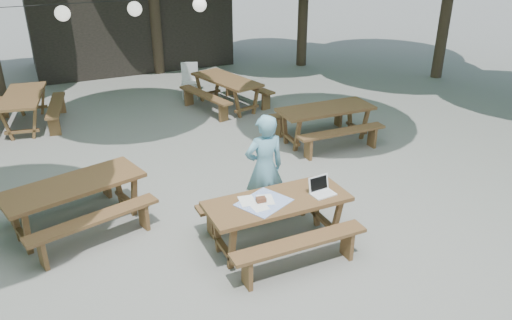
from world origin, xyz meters
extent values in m
plane|color=#62625E|center=(0.00, 0.00, 0.00)|extent=(80.00, 80.00, 0.00)
cube|color=black|center=(0.50, 10.50, 1.40)|extent=(6.00, 3.00, 2.80)
cube|color=#55361E|center=(0.08, -0.84, 0.72)|extent=(2.00, 0.80, 0.06)
cube|color=#55361E|center=(0.08, -1.49, 0.45)|extent=(1.90, 0.28, 0.05)
cube|color=#55361E|center=(0.08, -0.19, 0.45)|extent=(1.90, 0.28, 0.05)
cube|color=#55361E|center=(0.08, -0.84, 0.34)|extent=(1.70, 0.70, 0.69)
cube|color=#55361E|center=(-2.42, 0.84, 0.72)|extent=(2.14, 1.29, 0.06)
cube|color=#55361E|center=(-2.25, 0.22, 0.45)|extent=(1.91, 0.76, 0.05)
cube|color=#55361E|center=(-2.59, 1.47, 0.45)|extent=(1.91, 0.76, 0.05)
cube|color=#55361E|center=(-2.42, 0.84, 0.34)|extent=(1.82, 1.12, 0.69)
cube|color=#55361E|center=(2.74, 2.15, 0.72)|extent=(2.02, 0.85, 0.06)
cube|color=#55361E|center=(2.72, 1.50, 0.45)|extent=(1.91, 0.33, 0.05)
cube|color=#55361E|center=(2.76, 2.80, 0.45)|extent=(1.91, 0.33, 0.05)
cube|color=#55361E|center=(2.74, 2.15, 0.34)|extent=(1.72, 0.74, 0.69)
cube|color=#55361E|center=(-2.93, 5.74, 0.72)|extent=(1.12, 2.11, 0.06)
cube|color=#55361E|center=(-2.29, 5.63, 0.45)|extent=(0.59, 1.92, 0.05)
cube|color=#55361E|center=(-2.93, 5.74, 0.34)|extent=(0.98, 1.79, 0.69)
cube|color=#55361E|center=(1.68, 5.06, 0.72)|extent=(1.27, 2.14, 0.06)
cube|color=#55361E|center=(2.31, 5.22, 0.45)|extent=(0.74, 1.91, 0.05)
cube|color=#55361E|center=(1.05, 4.89, 0.45)|extent=(0.74, 1.91, 0.05)
cube|color=#55361E|center=(1.68, 5.06, 0.34)|extent=(1.10, 1.82, 0.69)
imported|color=#68A6BE|center=(0.25, -0.07, 0.85)|extent=(0.64, 0.43, 1.70)
cube|color=silver|center=(1.10, 6.22, 0.40)|extent=(0.56, 0.56, 0.04)
cube|color=silver|center=(1.17, 6.41, 0.66)|extent=(0.43, 0.19, 0.48)
cube|color=silver|center=(1.10, 6.22, 0.19)|extent=(0.54, 0.54, 0.38)
cube|color=white|center=(0.72, -0.98, 0.76)|extent=(0.35, 0.26, 0.02)
cube|color=white|center=(0.71, -0.87, 0.88)|extent=(0.33, 0.09, 0.23)
cube|color=black|center=(0.71, -0.88, 0.88)|extent=(0.28, 0.07, 0.19)
cube|color=blue|center=(-0.13, -0.84, 0.75)|extent=(0.82, 0.77, 0.01)
cube|color=white|center=(-0.24, -0.90, 0.76)|extent=(0.22, 0.30, 0.00)
cube|color=white|center=(-0.08, -0.79, 0.76)|extent=(0.28, 0.34, 0.00)
cube|color=white|center=(-0.32, -0.72, 0.76)|extent=(0.26, 0.33, 0.00)
cube|color=brown|center=(-0.16, -0.82, 0.80)|extent=(0.14, 0.10, 0.06)
sphere|color=white|center=(-1.80, 6.00, 2.40)|extent=(0.34, 0.34, 0.34)
sphere|color=white|center=(-0.20, 6.00, 2.40)|extent=(0.34, 0.34, 0.34)
sphere|color=white|center=(1.40, 6.00, 2.40)|extent=(0.34, 0.34, 0.34)
camera|label=1|loc=(-2.70, -6.12, 4.14)|focal=35.00mm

